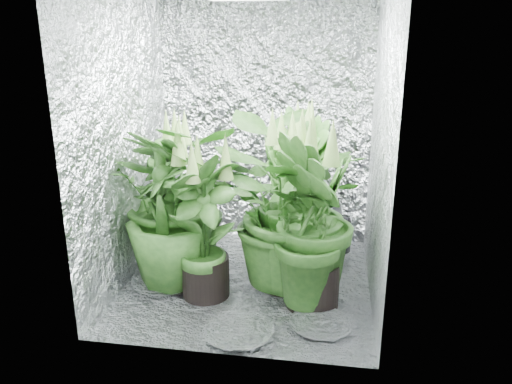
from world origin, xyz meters
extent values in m
plane|color=silver|center=(0.00, 0.00, 0.00)|extent=(1.60, 1.60, 0.00)
cube|color=silver|center=(0.00, 0.80, 1.00)|extent=(1.60, 0.02, 2.00)
cube|color=silver|center=(0.00, -0.80, 1.00)|extent=(1.60, 0.02, 2.00)
cube|color=silver|center=(-0.80, 0.00, 1.00)|extent=(0.02, 1.60, 2.00)
cube|color=silver|center=(0.80, 0.00, 1.00)|extent=(0.02, 1.60, 2.00)
cylinder|color=black|center=(-0.51, 0.15, 0.12)|extent=(0.27, 0.27, 0.24)
cylinder|color=#4B331A|center=(-0.51, 0.15, 0.22)|extent=(0.25, 0.25, 0.03)
imported|color=#183D12|center=(-0.51, 0.15, 0.55)|extent=(1.15, 1.15, 1.04)
cone|color=olive|center=(-0.51, 0.15, 1.01)|extent=(0.09, 0.09, 0.24)
cylinder|color=black|center=(0.28, 0.59, 0.14)|extent=(0.31, 0.31, 0.28)
cylinder|color=#4B331A|center=(0.28, 0.59, 0.27)|extent=(0.29, 0.29, 0.03)
imported|color=#183D12|center=(0.28, 0.59, 0.56)|extent=(0.78, 0.78, 1.05)
cone|color=olive|center=(0.28, 0.59, 1.02)|extent=(0.10, 0.10, 0.28)
cylinder|color=black|center=(0.28, 0.23, 0.14)|extent=(0.31, 0.31, 0.27)
cylinder|color=#4B331A|center=(0.28, 0.23, 0.26)|extent=(0.28, 0.28, 0.03)
imported|color=#183D12|center=(0.28, 0.23, 0.55)|extent=(0.63, 0.63, 1.04)
cone|color=olive|center=(0.28, 0.23, 1.01)|extent=(0.10, 0.10, 0.27)
cylinder|color=black|center=(-0.49, -0.11, 0.14)|extent=(0.31, 0.31, 0.27)
cylinder|color=#4B331A|center=(-0.49, -0.11, 0.26)|extent=(0.28, 0.28, 0.03)
imported|color=#183D12|center=(-0.49, -0.11, 0.54)|extent=(0.76, 0.76, 1.01)
cone|color=olive|center=(-0.49, -0.11, 0.98)|extent=(0.10, 0.10, 0.27)
cylinder|color=black|center=(0.25, -0.03, 0.12)|extent=(0.28, 0.28, 0.25)
cylinder|color=#4B331A|center=(0.25, -0.03, 0.23)|extent=(0.25, 0.25, 0.03)
imported|color=#183D12|center=(0.25, -0.03, 0.57)|extent=(0.98, 0.98, 1.08)
cone|color=olive|center=(0.25, -0.03, 1.06)|extent=(0.09, 0.09, 0.25)
cylinder|color=black|center=(-0.23, -0.21, 0.13)|extent=(0.30, 0.30, 0.27)
cylinder|color=#4B331A|center=(-0.23, -0.21, 0.25)|extent=(0.27, 0.27, 0.03)
imported|color=#183D12|center=(-0.23, -0.21, 0.49)|extent=(0.69, 0.69, 0.92)
cone|color=olive|center=(-0.23, -0.21, 0.89)|extent=(0.10, 0.10, 0.27)
cylinder|color=black|center=(0.44, -0.23, 0.14)|extent=(0.32, 0.32, 0.29)
cylinder|color=#4B331A|center=(0.44, -0.23, 0.27)|extent=(0.30, 0.30, 0.03)
imported|color=#183D12|center=(0.44, -0.23, 0.57)|extent=(0.62, 0.62, 1.06)
cone|color=olive|center=(0.44, -0.23, 1.03)|extent=(0.10, 0.10, 0.29)
cylinder|color=black|center=(0.61, 0.62, 0.04)|extent=(0.15, 0.15, 0.09)
cylinder|color=black|center=(0.61, 0.62, 0.22)|extent=(0.14, 0.14, 0.11)
cylinder|color=#4C4C51|center=(0.55, 0.64, 0.22)|extent=(0.13, 0.31, 0.33)
torus|color=#4C4C51|center=(0.55, 0.64, 0.22)|extent=(0.13, 0.33, 0.34)
cube|color=white|center=(0.51, -0.26, 0.30)|extent=(0.05, 0.02, 0.08)
camera|label=1|loc=(0.52, -2.97, 1.59)|focal=35.00mm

